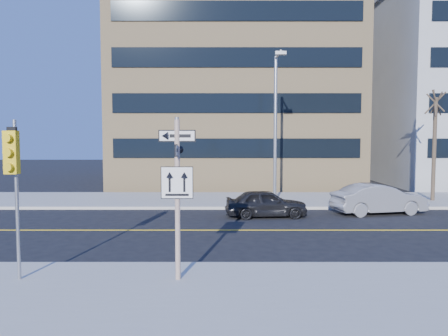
{
  "coord_description": "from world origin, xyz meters",
  "views": [
    {
      "loc": [
        1.16,
        -13.27,
        3.71
      ],
      "look_at": [
        1.16,
        4.0,
        2.5
      ],
      "focal_mm": 35.0,
      "sensor_mm": 36.0,
      "label": 1
    }
  ],
  "objects_px": {
    "streetlight_a": "(276,118)",
    "street_tree_west": "(436,105)",
    "parked_car_b": "(379,199)",
    "traffic_signal": "(13,165)",
    "sign_pole": "(177,189)",
    "parked_car_a": "(266,203)"
  },
  "relations": [
    {
      "from": "traffic_signal",
      "to": "street_tree_west",
      "type": "relative_size",
      "value": 0.63
    },
    {
      "from": "traffic_signal",
      "to": "street_tree_west",
      "type": "bearing_deg",
      "value": 39.39
    },
    {
      "from": "traffic_signal",
      "to": "streetlight_a",
      "type": "relative_size",
      "value": 0.5
    },
    {
      "from": "parked_car_b",
      "to": "street_tree_west",
      "type": "bearing_deg",
      "value": -62.59
    },
    {
      "from": "parked_car_a",
      "to": "parked_car_b",
      "type": "bearing_deg",
      "value": -86.54
    },
    {
      "from": "traffic_signal",
      "to": "street_tree_west",
      "type": "distance_m",
      "value": 22.14
    },
    {
      "from": "traffic_signal",
      "to": "parked_car_b",
      "type": "distance_m",
      "value": 16.54
    },
    {
      "from": "parked_car_a",
      "to": "streetlight_a",
      "type": "distance_m",
      "value": 5.69
    },
    {
      "from": "streetlight_a",
      "to": "parked_car_a",
      "type": "bearing_deg",
      "value": -102.94
    },
    {
      "from": "sign_pole",
      "to": "parked_car_b",
      "type": "relative_size",
      "value": 0.91
    },
    {
      "from": "parked_car_b",
      "to": "street_tree_west",
      "type": "xyz_separation_m",
      "value": [
        4.34,
        3.57,
        4.79
      ]
    },
    {
      "from": "parked_car_a",
      "to": "sign_pole",
      "type": "bearing_deg",
      "value": 156.91
    },
    {
      "from": "sign_pole",
      "to": "streetlight_a",
      "type": "relative_size",
      "value": 0.51
    },
    {
      "from": "traffic_signal",
      "to": "parked_car_a",
      "type": "distance_m",
      "value": 12.17
    },
    {
      "from": "traffic_signal",
      "to": "parked_car_a",
      "type": "xyz_separation_m",
      "value": [
        7.12,
        9.58,
        -2.38
      ]
    },
    {
      "from": "sign_pole",
      "to": "parked_car_b",
      "type": "bearing_deg",
      "value": 49.77
    },
    {
      "from": "parked_car_b",
      "to": "streetlight_a",
      "type": "distance_m",
      "value": 6.86
    },
    {
      "from": "parked_car_b",
      "to": "street_tree_west",
      "type": "height_order",
      "value": "street_tree_west"
    },
    {
      "from": "sign_pole",
      "to": "parked_car_a",
      "type": "height_order",
      "value": "sign_pole"
    },
    {
      "from": "sign_pole",
      "to": "parked_car_b",
      "type": "height_order",
      "value": "sign_pole"
    },
    {
      "from": "streetlight_a",
      "to": "street_tree_west",
      "type": "height_order",
      "value": "streetlight_a"
    },
    {
      "from": "sign_pole",
      "to": "streetlight_a",
      "type": "bearing_deg",
      "value": 73.23
    }
  ]
}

